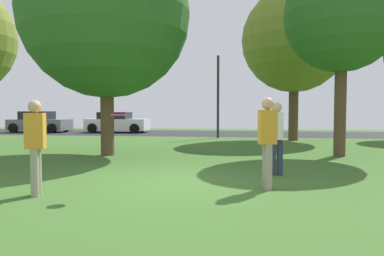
{
  "coord_description": "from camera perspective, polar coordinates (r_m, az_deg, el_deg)",
  "views": [
    {
      "loc": [
        1.45,
        -7.2,
        1.51
      ],
      "look_at": [
        0.0,
        3.44,
        0.98
      ],
      "focal_mm": 33.05,
      "sensor_mm": 36.0,
      "label": 1
    }
  ],
  "objects": [
    {
      "name": "parked_car_grey",
      "position": [
        26.86,
        -23.41,
        0.8
      ],
      "size": [
        4.01,
        2.03,
        1.45
      ],
      "color": "slate",
      "rests_on": "ground_plane"
    },
    {
      "name": "maple_tree_near",
      "position": [
        12.98,
        23.06,
        16.4
      ],
      "size": [
        3.73,
        3.73,
        6.5
      ],
      "color": "brown",
      "rests_on": "ground_plane"
    },
    {
      "name": "parked_car_white",
      "position": [
        24.93,
        -11.97,
        0.81
      ],
      "size": [
        4.19,
        2.01,
        1.4
      ],
      "color": "white",
      "rests_on": "ground_plane"
    },
    {
      "name": "ground_plane",
      "position": [
        7.5,
        -3.59,
        -8.78
      ],
      "size": [
        44.0,
        44.0,
        0.0
      ],
      "primitive_type": "plane",
      "color": "#3D6628"
    },
    {
      "name": "frisbee_disc",
      "position": [
        6.52,
        -11.78,
        2.08
      ],
      "size": [
        0.35,
        0.35,
        0.03
      ],
      "color": "#EA2D6B"
    },
    {
      "name": "person_catcher",
      "position": [
        6.82,
        -23.95,
        -2.22
      ],
      "size": [
        0.37,
        0.29,
        1.7
      ],
      "rotation": [
        0.0,
        0.0,
        0.26
      ],
      "color": "gray",
      "rests_on": "ground_plane"
    },
    {
      "name": "road_strip",
      "position": [
        23.3,
        4.18,
        -0.87
      ],
      "size": [
        44.0,
        6.4,
        0.01
      ],
      "primitive_type": "cube",
      "color": "#28282B",
      "rests_on": "ground_plane"
    },
    {
      "name": "street_lamp_post",
      "position": [
        19.46,
        4.22,
        5.02
      ],
      "size": [
        0.14,
        0.14,
        4.5
      ],
      "primitive_type": "cylinder",
      "color": "#2D2D33",
      "rests_on": "ground_plane"
    },
    {
      "name": "person_thrower",
      "position": [
        6.91,
        12.07,
        -1.63
      ],
      "size": [
        0.37,
        0.29,
        1.76
      ],
      "rotation": [
        0.0,
        0.0,
        -2.88
      ],
      "color": "gray",
      "rests_on": "ground_plane"
    },
    {
      "name": "person_walking",
      "position": [
        8.43,
        13.51,
        -1.14
      ],
      "size": [
        0.3,
        0.35,
        1.69
      ],
      "rotation": [
        0.0,
        0.0,
        1.72
      ],
      "color": "#2D334C",
      "rests_on": "ground_plane"
    },
    {
      "name": "oak_tree_left",
      "position": [
        18.89,
        16.2,
        13.46
      ],
      "size": [
        5.23,
        5.23,
        7.66
      ],
      "color": "brown",
      "rests_on": "ground_plane"
    },
    {
      "name": "maple_tree_far",
      "position": [
        12.64,
        -13.71,
        17.46
      ],
      "size": [
        5.6,
        5.6,
        7.53
      ],
      "color": "brown",
      "rests_on": "ground_plane"
    }
  ]
}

